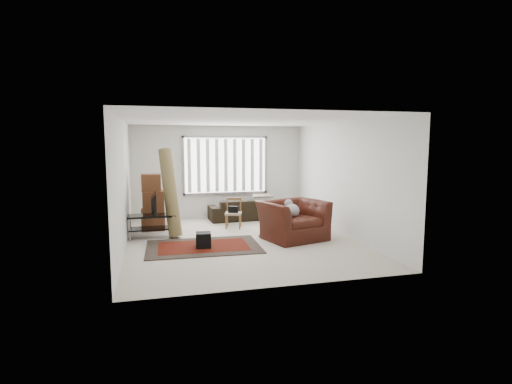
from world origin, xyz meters
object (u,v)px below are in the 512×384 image
moving_boxes (153,204)px  armchair (293,217)px  side_chair (233,212)px  tv_stand (152,221)px  sofa (245,206)px

moving_boxes → armchair: bearing=-30.6°
side_chair → tv_stand: bearing=-148.5°
moving_boxes → armchair: size_ratio=0.87×
sofa → armchair: armchair is taller
moving_boxes → sofa: moving_boxes is taller
moving_boxes → armchair: (3.12, -1.84, -0.15)m
sofa → armchair: (0.55, -2.59, 0.12)m
moving_boxes → side_chair: (2.03, -0.30, -0.23)m
tv_stand → moving_boxes: moving_boxes is taller
moving_boxes → side_chair: moving_boxes is taller
armchair → sofa: bearing=86.3°
tv_stand → armchair: armchair is taller
sofa → side_chair: bearing=60.7°
tv_stand → sofa: sofa is taller
sofa → armchair: bearing=99.8°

